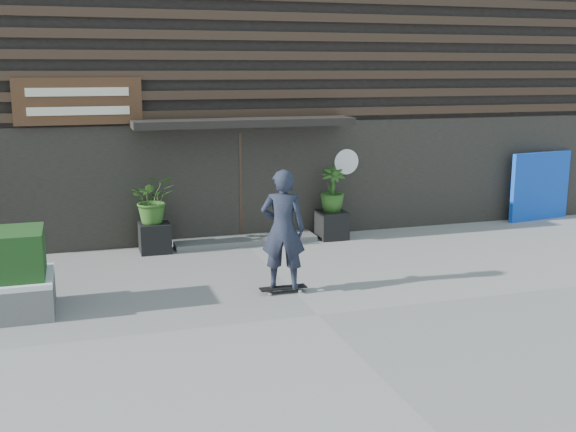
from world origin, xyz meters
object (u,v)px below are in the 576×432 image
object	(u,v)px
planter_pot_left	(155,237)
skateboarder	(283,229)
planter_pot_right	(332,225)
blue_tarp	(540,186)

from	to	relation	value
planter_pot_left	skateboarder	size ratio (longest dim) A/B	0.29
planter_pot_right	blue_tarp	bearing A→B (deg)	3.12
planter_pot_left	skateboarder	distance (m)	3.74
planter_pot_left	blue_tarp	size ratio (longest dim) A/B	0.34
planter_pot_right	skateboarder	distance (m)	3.93
skateboarder	planter_pot_left	bearing A→B (deg)	117.79
blue_tarp	skateboarder	distance (m)	8.38
planter_pot_right	blue_tarp	size ratio (longest dim) A/B	0.34
blue_tarp	skateboarder	world-z (taller)	skateboarder
blue_tarp	planter_pot_right	bearing A→B (deg)	174.60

